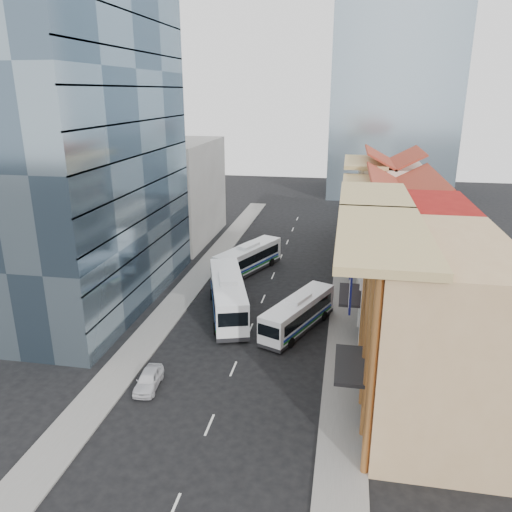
% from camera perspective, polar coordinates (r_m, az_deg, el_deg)
% --- Properties ---
extents(ground, '(200.00, 200.00, 0.00)m').
position_cam_1_polar(ground, '(33.55, -5.82, -19.66)').
color(ground, black).
rests_on(ground, ground).
extents(sidewalk_right, '(3.00, 90.00, 0.15)m').
position_cam_1_polar(sidewalk_right, '(51.55, 10.22, -5.44)').
color(sidewalk_right, slate).
rests_on(sidewalk_right, ground).
extents(sidewalk_left, '(3.00, 90.00, 0.15)m').
position_cam_1_polar(sidewalk_left, '(54.08, -8.12, -4.16)').
color(sidewalk_left, slate).
rests_on(sidewalk_left, ground).
extents(shophouse_tan, '(8.00, 14.00, 12.00)m').
position_cam_1_polar(shophouse_tan, '(34.17, 19.81, -8.13)').
color(shophouse_tan, tan).
rests_on(shophouse_tan, ground).
extents(shophouse_red, '(8.00, 10.00, 12.00)m').
position_cam_1_polar(shophouse_red, '(45.15, 17.56, -1.42)').
color(shophouse_red, maroon).
rests_on(shophouse_red, ground).
extents(shophouse_cream_near, '(8.00, 9.00, 10.00)m').
position_cam_1_polar(shophouse_cream_near, '(54.43, 16.35, 0.92)').
color(shophouse_cream_near, silver).
rests_on(shophouse_cream_near, ground).
extents(shophouse_cream_mid, '(8.00, 9.00, 10.00)m').
position_cam_1_polar(shophouse_cream_mid, '(63.05, 15.61, 3.32)').
color(shophouse_cream_mid, silver).
rests_on(shophouse_cream_mid, ground).
extents(shophouse_cream_far, '(8.00, 12.00, 11.00)m').
position_cam_1_polar(shophouse_cream_far, '(73.12, 15.00, 5.79)').
color(shophouse_cream_far, silver).
rests_on(shophouse_cream_far, ground).
extents(office_tower, '(12.00, 26.00, 30.00)m').
position_cam_1_polar(office_tower, '(51.10, -19.23, 11.05)').
color(office_tower, '#3C4E5F').
rests_on(office_tower, ground).
extents(office_block_far, '(10.00, 18.00, 14.00)m').
position_cam_1_polar(office_block_far, '(72.68, -9.10, 7.32)').
color(office_block_far, gray).
rests_on(office_block_far, ground).
extents(bus_left_near, '(6.58, 12.91, 4.04)m').
position_cam_1_polar(bus_left_near, '(48.01, -3.23, -4.46)').
color(bus_left_near, white).
rests_on(bus_left_near, ground).
extents(bus_left_far, '(6.63, 11.00, 3.49)m').
position_cam_1_polar(bus_left_far, '(59.29, -0.87, -0.21)').
color(bus_left_far, white).
rests_on(bus_left_far, ground).
extents(bus_right, '(6.14, 10.24, 3.25)m').
position_cam_1_polar(bus_right, '(45.27, 4.83, -6.52)').
color(bus_right, white).
rests_on(bus_right, ground).
extents(sedan_left, '(1.89, 3.94, 1.30)m').
position_cam_1_polar(sedan_left, '(38.18, -12.18, -13.64)').
color(sedan_left, silver).
rests_on(sedan_left, ground).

